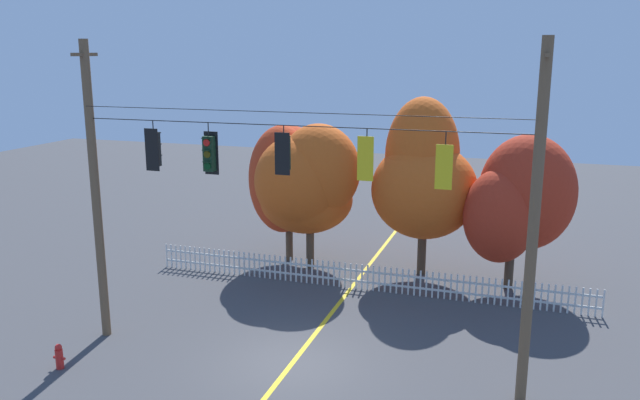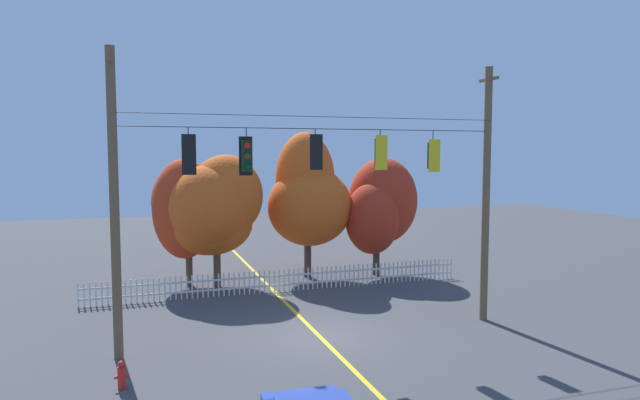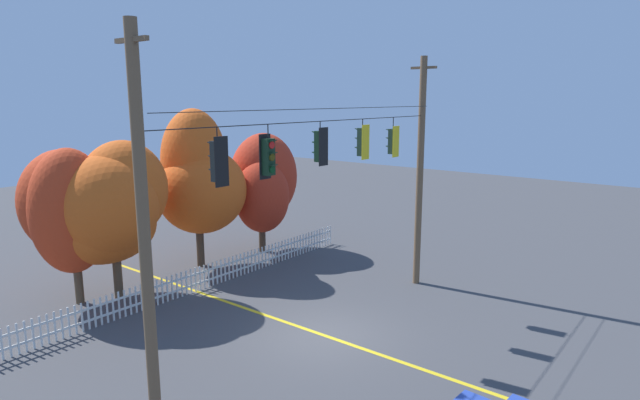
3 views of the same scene
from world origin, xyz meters
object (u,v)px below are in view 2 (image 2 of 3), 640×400
at_px(fire_hydrant, 122,375).
at_px(traffic_signal_northbound_secondary, 315,152).
at_px(autumn_oak_far_east, 308,197).
at_px(autumn_maple_near_fence, 186,206).
at_px(autumn_maple_far_west, 379,207).
at_px(traffic_signal_northbound_primary, 189,154).
at_px(traffic_signal_westbound_side, 380,152).
at_px(autumn_maple_mid, 214,209).
at_px(traffic_signal_eastbound_side, 433,156).
at_px(traffic_signal_southbound_primary, 246,156).

bearing_deg(fire_hydrant, traffic_signal_northbound_secondary, 21.15).
height_order(traffic_signal_northbound_secondary, autumn_oak_far_east, autumn_oak_far_east).
xyz_separation_m(autumn_maple_near_fence, autumn_maple_far_west, (9.54, -0.73, -0.26)).
relative_size(traffic_signal_northbound_primary, traffic_signal_northbound_secondary, 1.09).
distance_m(traffic_signal_westbound_side, fire_hydrant, 10.53).
height_order(traffic_signal_westbound_side, autumn_maple_mid, traffic_signal_westbound_side).
xyz_separation_m(traffic_signal_northbound_secondary, autumn_oak_far_east, (2.42, 8.80, -2.17)).
height_order(traffic_signal_northbound_secondary, fire_hydrant, traffic_signal_northbound_secondary).
relative_size(traffic_signal_eastbound_side, autumn_maple_near_fence, 0.24).
bearing_deg(traffic_signal_eastbound_side, autumn_maple_near_fence, 130.45).
distance_m(autumn_maple_near_fence, fire_hydrant, 12.29).
bearing_deg(traffic_signal_northbound_primary, traffic_signal_northbound_secondary, 0.01).
distance_m(traffic_signal_eastbound_side, autumn_oak_far_east, 9.24).
xyz_separation_m(traffic_signal_northbound_secondary, traffic_signal_eastbound_side, (4.35, 0.00, -0.12)).
height_order(autumn_maple_near_fence, autumn_maple_mid, autumn_maple_mid).
relative_size(traffic_signal_northbound_secondary, autumn_oak_far_east, 0.18).
xyz_separation_m(traffic_signal_northbound_primary, traffic_signal_northbound_secondary, (4.07, 0.00, 0.08)).
relative_size(traffic_signal_northbound_primary, traffic_signal_westbound_side, 1.07).
xyz_separation_m(traffic_signal_westbound_side, autumn_maple_near_fence, (-5.77, 9.15, -2.46)).
bearing_deg(autumn_maple_near_fence, fire_hydrant, -103.02).
xyz_separation_m(traffic_signal_southbound_primary, traffic_signal_northbound_secondary, (2.28, -0.02, 0.13)).
relative_size(traffic_signal_eastbound_side, fire_hydrant, 1.92).
height_order(autumn_maple_near_fence, autumn_maple_far_west, autumn_maple_far_west).
xyz_separation_m(autumn_maple_mid, fire_hydrant, (-3.87, -10.62, -3.27)).
relative_size(autumn_oak_far_east, autumn_maple_far_west, 1.21).
distance_m(traffic_signal_northbound_secondary, fire_hydrant, 8.79).
bearing_deg(traffic_signal_northbound_secondary, traffic_signal_eastbound_side, 0.00).
relative_size(autumn_maple_mid, fire_hydrant, 8.11).
relative_size(traffic_signal_southbound_primary, autumn_maple_mid, 0.25).
bearing_deg(traffic_signal_northbound_primary, traffic_signal_southbound_primary, 0.64).
bearing_deg(fire_hydrant, autumn_maple_mid, 69.97).
xyz_separation_m(traffic_signal_northbound_secondary, autumn_maple_near_fence, (-3.44, 9.15, -2.47)).
height_order(traffic_signal_eastbound_side, autumn_maple_far_west, traffic_signal_eastbound_side).
relative_size(autumn_oak_far_east, fire_hydrant, 9.57).
relative_size(traffic_signal_eastbound_side, autumn_maple_far_west, 0.24).
xyz_separation_m(traffic_signal_northbound_primary, autumn_oak_far_east, (6.48, 8.80, -2.09)).
bearing_deg(traffic_signal_westbound_side, autumn_maple_far_west, 65.83).
height_order(traffic_signal_southbound_primary, traffic_signal_eastbound_side, same).
xyz_separation_m(autumn_maple_far_west, fire_hydrant, (-12.20, -10.78, -3.13)).
distance_m(traffic_signal_northbound_secondary, autumn_maple_mid, 8.94).
bearing_deg(traffic_signal_eastbound_side, autumn_maple_far_west, 78.27).
relative_size(traffic_signal_northbound_secondary, traffic_signal_eastbound_side, 0.92).
xyz_separation_m(traffic_signal_southbound_primary, autumn_maple_mid, (0.05, 8.24, -2.48)).
height_order(traffic_signal_northbound_primary, traffic_signal_eastbound_side, same).
bearing_deg(fire_hydrant, traffic_signal_westbound_side, 15.66).
distance_m(traffic_signal_southbound_primary, autumn_maple_near_fence, 9.50).
height_order(traffic_signal_southbound_primary, autumn_oak_far_east, autumn_oak_far_east).
bearing_deg(traffic_signal_northbound_primary, autumn_maple_near_fence, 86.09).
bearing_deg(traffic_signal_northbound_primary, traffic_signal_westbound_side, 0.00).
xyz_separation_m(traffic_signal_westbound_side, autumn_maple_far_west, (3.78, 8.42, -2.72)).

